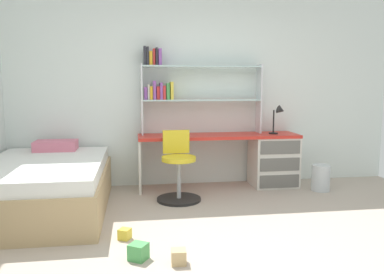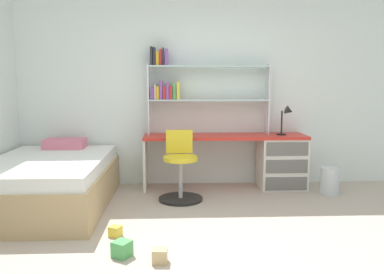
% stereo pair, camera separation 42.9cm
% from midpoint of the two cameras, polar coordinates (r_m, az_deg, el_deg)
% --- Properties ---
extents(ground_plane, '(5.72, 5.63, 0.02)m').
position_cam_midpoint_polar(ground_plane, '(3.26, 6.95, -17.11)').
color(ground_plane, '#B2A393').
extents(room_shell, '(5.72, 5.63, 2.63)m').
position_cam_midpoint_polar(room_shell, '(4.16, -12.05, 6.94)').
color(room_shell, silver).
rests_on(room_shell, ground_plane).
extents(desk, '(2.10, 0.50, 0.71)m').
position_cam_midpoint_polar(desk, '(5.25, 13.23, -3.06)').
color(desk, red).
rests_on(desk, ground_plane).
extents(bookshelf_hutch, '(1.59, 0.22, 1.13)m').
position_cam_midpoint_polar(bookshelf_hutch, '(5.11, 2.02, 7.68)').
color(bookshelf_hutch, silver).
rests_on(bookshelf_hutch, desk).
extents(desk_lamp, '(0.20, 0.17, 0.38)m').
position_cam_midpoint_polar(desk_lamp, '(5.19, 16.12, 3.03)').
color(desk_lamp, black).
rests_on(desk_lamp, desk).
extents(swivel_chair, '(0.52, 0.52, 0.82)m').
position_cam_midpoint_polar(swivel_chair, '(4.60, 0.95, -5.24)').
color(swivel_chair, black).
rests_on(swivel_chair, ground_plane).
extents(bed_platform, '(1.29, 1.93, 0.67)m').
position_cam_midpoint_polar(bed_platform, '(4.55, -17.77, -6.42)').
color(bed_platform, tan).
rests_on(bed_platform, ground_plane).
extents(waste_bin, '(0.24, 0.24, 0.33)m').
position_cam_midpoint_polar(waste_bin, '(5.22, 21.77, -6.03)').
color(waste_bin, silver).
rests_on(waste_bin, ground_plane).
extents(toy_block_green_0, '(0.18, 0.18, 0.13)m').
position_cam_midpoint_polar(toy_block_green_0, '(3.21, -6.32, -16.07)').
color(toy_block_green_0, '#479E51').
rests_on(toy_block_green_0, ground_plane).
extents(toy_block_yellow_1, '(0.13, 0.13, 0.09)m').
position_cam_midpoint_polar(toy_block_yellow_1, '(3.62, -7.76, -13.58)').
color(toy_block_yellow_1, gold).
rests_on(toy_block_yellow_1, ground_plane).
extents(toy_block_natural_2, '(0.12, 0.12, 0.11)m').
position_cam_midpoint_polar(toy_block_natural_2, '(3.10, -0.63, -17.08)').
color(toy_block_natural_2, tan).
rests_on(toy_block_natural_2, ground_plane).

